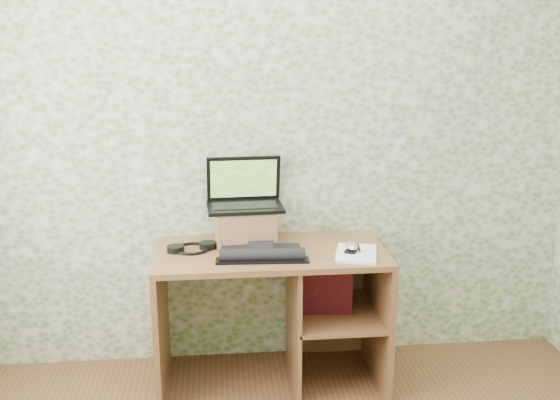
{
  "coord_description": "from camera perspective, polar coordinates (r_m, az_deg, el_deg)",
  "views": [
    {
      "loc": [
        -0.26,
        -1.64,
        1.81
      ],
      "look_at": [
        0.04,
        1.39,
        1.03
      ],
      "focal_mm": 40.0,
      "sensor_mm": 36.0,
      "label": 1
    }
  ],
  "objects": [
    {
      "name": "mouse",
      "position": [
        3.23,
        6.56,
        -4.37
      ],
      "size": [
        0.1,
        0.12,
        0.04
      ],
      "primitive_type": "ellipsoid",
      "rotation": [
        0.0,
        0.0,
        -0.44
      ],
      "color": "silver",
      "rests_on": "notepad"
    },
    {
      "name": "laptop",
      "position": [
        3.37,
        -3.28,
        0.43
      ],
      "size": [
        0.42,
        0.3,
        0.27
      ],
      "rotation": [
        0.0,
        0.0,
        0.06
      ],
      "color": "black",
      "rests_on": "riser"
    },
    {
      "name": "riser",
      "position": [
        3.37,
        -3.21,
        -2.36
      ],
      "size": [
        0.33,
        0.28,
        0.19
      ],
      "primitive_type": "cube",
      "rotation": [
        0.0,
        0.0,
        0.06
      ],
      "color": "brown",
      "rests_on": "desk"
    },
    {
      "name": "pen",
      "position": [
        3.29,
        7.23,
        -4.32
      ],
      "size": [
        0.02,
        0.13,
        0.01
      ],
      "primitive_type": "cylinder",
      "rotation": [
        1.57,
        0.0,
        -0.13
      ],
      "color": "black",
      "rests_on": "notepad"
    },
    {
      "name": "notepad",
      "position": [
        3.23,
        6.98,
        -4.87
      ],
      "size": [
        0.27,
        0.33,
        0.01
      ],
      "primitive_type": "cube",
      "rotation": [
        0.0,
        0.0,
        -0.25
      ],
      "color": "white",
      "rests_on": "desk"
    },
    {
      "name": "headphones",
      "position": [
        3.3,
        -8.06,
        -4.35
      ],
      "size": [
        0.26,
        0.23,
        0.03
      ],
      "rotation": [
        0.0,
        0.0,
        0.25
      ],
      "color": "black",
      "rests_on": "desk"
    },
    {
      "name": "red_box",
      "position": [
        3.37,
        4.31,
        -7.63
      ],
      "size": [
        0.28,
        0.11,
        0.32
      ],
      "primitive_type": "cube",
      "rotation": [
        0.0,
        0.0,
        -0.09
      ],
      "color": "maroon",
      "rests_on": "desk"
    },
    {
      "name": "desk",
      "position": [
        3.4,
        0.48,
        -8.7
      ],
      "size": [
        1.2,
        0.6,
        0.75
      ],
      "color": "brown",
      "rests_on": "floor"
    },
    {
      "name": "keyboard",
      "position": [
        3.16,
        -1.7,
        -4.86
      ],
      "size": [
        0.47,
        0.25,
        0.06
      ],
      "rotation": [
        0.0,
        0.0,
        -0.05
      ],
      "color": "black",
      "rests_on": "desk"
    },
    {
      "name": "wall_back",
      "position": [
        3.44,
        -1.31,
        5.78
      ],
      "size": [
        3.5,
        0.0,
        3.5
      ],
      "primitive_type": "plane",
      "rotation": [
        1.57,
        0.0,
        0.0
      ],
      "color": "silver",
      "rests_on": "ground"
    }
  ]
}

